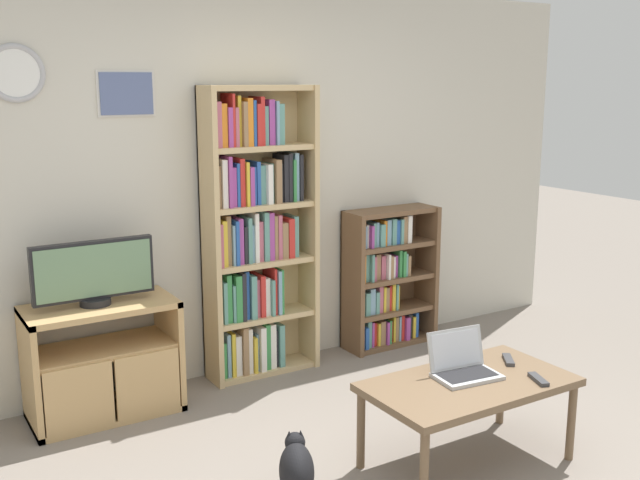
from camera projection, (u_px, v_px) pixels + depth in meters
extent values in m
cube|color=beige|center=(224.00, 185.00, 4.98)|extent=(5.97, 0.06, 2.60)
torus|color=#B2B2B7|center=(15.00, 73.00, 4.14)|extent=(0.33, 0.03, 0.33)
cylinder|color=white|center=(15.00, 73.00, 4.14)|extent=(0.27, 0.02, 0.27)
cube|color=silver|center=(126.00, 94.00, 4.49)|extent=(0.35, 0.01, 0.28)
cube|color=slate|center=(126.00, 94.00, 4.49)|extent=(0.32, 0.02, 0.25)
cube|color=tan|center=(29.00, 374.00, 4.25)|extent=(0.04, 0.45, 0.69)
cube|color=tan|center=(170.00, 347.00, 4.68)|extent=(0.04, 0.45, 0.69)
cube|color=tan|center=(100.00, 307.00, 4.40)|extent=(0.87, 0.45, 0.04)
cube|color=tan|center=(106.00, 411.00, 4.54)|extent=(0.87, 0.45, 0.04)
cube|color=tan|center=(102.00, 349.00, 4.45)|extent=(0.80, 0.41, 0.04)
cube|color=tan|center=(79.00, 398.00, 4.21)|extent=(0.38, 0.02, 0.38)
cube|color=tan|center=(148.00, 383.00, 4.42)|extent=(0.38, 0.02, 0.38)
cylinder|color=black|center=(95.00, 301.00, 4.38)|extent=(0.18, 0.18, 0.04)
cube|color=black|center=(93.00, 270.00, 4.34)|extent=(0.70, 0.05, 0.34)
cube|color=slate|center=(95.00, 271.00, 4.31)|extent=(0.67, 0.01, 0.31)
cube|color=tan|center=(210.00, 240.00, 4.80)|extent=(0.04, 0.26, 1.95)
cube|color=tan|center=(308.00, 229.00, 5.17)|extent=(0.04, 0.26, 1.95)
cube|color=tan|center=(253.00, 231.00, 5.09)|extent=(0.77, 0.02, 1.95)
cube|color=tan|center=(263.00, 369.00, 5.19)|extent=(0.69, 0.22, 0.04)
cube|color=tan|center=(262.00, 316.00, 5.11)|extent=(0.69, 0.22, 0.04)
cube|color=tan|center=(261.00, 262.00, 5.03)|extent=(0.69, 0.22, 0.04)
cube|color=tan|center=(260.00, 206.00, 4.95)|extent=(0.69, 0.22, 0.04)
cube|color=tan|center=(259.00, 148.00, 4.87)|extent=(0.69, 0.22, 0.04)
cube|color=tan|center=(258.00, 88.00, 4.78)|extent=(0.69, 0.22, 0.04)
cube|color=#388947|center=(219.00, 358.00, 5.01)|extent=(0.04, 0.16, 0.24)
cube|color=#759EB7|center=(225.00, 353.00, 5.02)|extent=(0.03, 0.16, 0.30)
cube|color=gold|center=(229.00, 352.00, 5.03)|extent=(0.03, 0.18, 0.30)
cube|color=white|center=(234.00, 353.00, 5.06)|extent=(0.04, 0.17, 0.28)
cube|color=#93704C|center=(240.00, 348.00, 5.07)|extent=(0.04, 0.20, 0.33)
cube|color=white|center=(245.00, 348.00, 5.10)|extent=(0.03, 0.17, 0.31)
cube|color=gold|center=(250.00, 352.00, 5.11)|extent=(0.02, 0.20, 0.25)
cube|color=#759EB7|center=(253.00, 350.00, 5.13)|extent=(0.02, 0.16, 0.26)
cube|color=white|center=(257.00, 346.00, 5.13)|extent=(0.04, 0.20, 0.31)
cube|color=#388947|center=(263.00, 344.00, 5.16)|extent=(0.04, 0.18, 0.32)
cube|color=white|center=(268.00, 343.00, 5.18)|extent=(0.04, 0.17, 0.31)
cube|color=#232328|center=(272.00, 346.00, 5.21)|extent=(0.02, 0.16, 0.26)
cube|color=#5B9389|center=(276.00, 343.00, 5.22)|extent=(0.04, 0.18, 0.30)
cube|color=#232328|center=(216.00, 302.00, 4.92)|extent=(0.02, 0.16, 0.27)
cube|color=#5B9389|center=(220.00, 301.00, 4.92)|extent=(0.03, 0.19, 0.28)
cube|color=#388947|center=(224.00, 297.00, 4.94)|extent=(0.03, 0.18, 0.32)
cube|color=#5B9389|center=(229.00, 301.00, 4.96)|extent=(0.02, 0.19, 0.25)
cube|color=#388947|center=(233.00, 296.00, 4.97)|extent=(0.04, 0.20, 0.31)
cube|color=#232328|center=(238.00, 295.00, 4.98)|extent=(0.03, 0.20, 0.32)
cube|color=#2856A8|center=(242.00, 293.00, 5.01)|extent=(0.03, 0.17, 0.33)
cube|color=#5B9389|center=(248.00, 295.00, 5.03)|extent=(0.04, 0.20, 0.29)
cube|color=#B75B70|center=(253.00, 296.00, 5.06)|extent=(0.03, 0.16, 0.26)
cube|color=red|center=(258.00, 294.00, 5.07)|extent=(0.03, 0.18, 0.28)
cube|color=white|center=(262.00, 295.00, 5.09)|extent=(0.04, 0.17, 0.26)
cube|color=#5B9389|center=(267.00, 295.00, 5.10)|extent=(0.02, 0.20, 0.25)
cube|color=red|center=(270.00, 289.00, 5.11)|extent=(0.02, 0.18, 0.32)
cube|color=#759EB7|center=(274.00, 290.00, 5.12)|extent=(0.02, 0.20, 0.30)
cube|color=#388947|center=(277.00, 289.00, 5.14)|extent=(0.02, 0.19, 0.31)
cube|color=#B75B70|center=(216.00, 244.00, 4.83)|extent=(0.03, 0.20, 0.28)
cube|color=gold|center=(220.00, 242.00, 4.85)|extent=(0.03, 0.18, 0.30)
cube|color=#93704C|center=(224.00, 239.00, 4.87)|extent=(0.03, 0.16, 0.33)
cube|color=#759EB7|center=(229.00, 244.00, 4.88)|extent=(0.02, 0.18, 0.27)
cube|color=#2856A8|center=(232.00, 241.00, 4.89)|extent=(0.02, 0.19, 0.29)
cube|color=#9E4293|center=(236.00, 240.00, 4.91)|extent=(0.04, 0.17, 0.30)
cube|color=#232328|center=(241.00, 244.00, 4.93)|extent=(0.02, 0.17, 0.25)
cube|color=#5B9389|center=(245.00, 239.00, 4.94)|extent=(0.03, 0.18, 0.30)
cube|color=#759EB7|center=(248.00, 242.00, 4.96)|extent=(0.02, 0.16, 0.25)
cube|color=white|center=(251.00, 236.00, 4.96)|extent=(0.03, 0.18, 0.33)
cube|color=#B75B70|center=(256.00, 240.00, 4.99)|extent=(0.04, 0.16, 0.27)
cube|color=#5B9389|center=(261.00, 235.00, 5.00)|extent=(0.03, 0.18, 0.33)
cube|color=#9E4293|center=(266.00, 235.00, 5.02)|extent=(0.04, 0.18, 0.32)
cube|color=#93704C|center=(271.00, 236.00, 5.04)|extent=(0.02, 0.18, 0.30)
cube|color=#B75B70|center=(274.00, 235.00, 5.05)|extent=(0.03, 0.18, 0.30)
cube|color=#93704C|center=(279.00, 239.00, 5.08)|extent=(0.04, 0.18, 0.25)
cube|color=red|center=(286.00, 237.00, 5.10)|extent=(0.04, 0.19, 0.27)
cube|color=#5B9389|center=(291.00, 235.00, 5.12)|extent=(0.03, 0.17, 0.28)
cube|color=#93704C|center=(214.00, 186.00, 4.76)|extent=(0.04, 0.16, 0.27)
cube|color=white|center=(220.00, 183.00, 4.77)|extent=(0.04, 0.18, 0.31)
cube|color=#9E4293|center=(225.00, 181.00, 4.78)|extent=(0.02, 0.20, 0.33)
cube|color=#9E4293|center=(229.00, 186.00, 4.81)|extent=(0.03, 0.17, 0.25)
cube|color=#2856A8|center=(233.00, 184.00, 4.83)|extent=(0.02, 0.17, 0.28)
cube|color=red|center=(237.00, 182.00, 4.84)|extent=(0.03, 0.18, 0.31)
cube|color=gold|center=(242.00, 183.00, 4.85)|extent=(0.02, 0.20, 0.28)
cube|color=#9E4293|center=(246.00, 185.00, 4.87)|extent=(0.03, 0.20, 0.25)
cube|color=#2856A8|center=(250.00, 185.00, 4.89)|extent=(0.02, 0.17, 0.25)
cube|color=#2856A8|center=(254.00, 182.00, 4.90)|extent=(0.03, 0.17, 0.28)
cube|color=#5B9389|center=(258.00, 184.00, 4.93)|extent=(0.04, 0.16, 0.25)
cube|color=white|center=(264.00, 183.00, 4.93)|extent=(0.03, 0.20, 0.26)
cube|color=#5B9389|center=(267.00, 182.00, 4.96)|extent=(0.02, 0.16, 0.26)
cube|color=#93704C|center=(272.00, 180.00, 4.96)|extent=(0.04, 0.20, 0.29)
cube|color=#232328|center=(276.00, 182.00, 4.99)|extent=(0.02, 0.16, 0.26)
cube|color=#232328|center=(281.00, 178.00, 5.00)|extent=(0.03, 0.17, 0.31)
cube|color=#232328|center=(285.00, 177.00, 5.02)|extent=(0.03, 0.18, 0.32)
cube|color=#388947|center=(289.00, 180.00, 5.03)|extent=(0.02, 0.19, 0.28)
cube|color=#759EB7|center=(292.00, 176.00, 5.05)|extent=(0.03, 0.16, 0.32)
cube|color=#232328|center=(296.00, 177.00, 5.06)|extent=(0.02, 0.17, 0.31)
cube|color=#B75B70|center=(213.00, 124.00, 4.67)|extent=(0.04, 0.19, 0.28)
cube|color=orange|center=(219.00, 125.00, 4.70)|extent=(0.04, 0.17, 0.27)
cube|color=#9E4293|center=(225.00, 127.00, 4.72)|extent=(0.03, 0.19, 0.25)
cube|color=red|center=(228.00, 120.00, 4.73)|extent=(0.02, 0.18, 0.33)
cube|color=#B75B70|center=(232.00, 127.00, 4.75)|extent=(0.02, 0.18, 0.25)
cube|color=gold|center=(235.00, 121.00, 4.76)|extent=(0.02, 0.16, 0.32)
cube|color=#93704C|center=(239.00, 124.00, 4.77)|extent=(0.03, 0.20, 0.28)
cube|color=orange|center=(244.00, 122.00, 4.78)|extent=(0.04, 0.19, 0.30)
cube|color=#2856A8|center=(249.00, 123.00, 4.80)|extent=(0.02, 0.19, 0.29)
cube|color=red|center=(253.00, 124.00, 4.82)|extent=(0.03, 0.20, 0.27)
cube|color=red|center=(257.00, 121.00, 4.83)|extent=(0.03, 0.18, 0.31)
cube|color=#5B9389|center=(261.00, 125.00, 4.86)|extent=(0.03, 0.16, 0.25)
cube|color=#9E4293|center=(267.00, 122.00, 4.87)|extent=(0.04, 0.17, 0.29)
cube|color=#759EB7|center=(272.00, 123.00, 4.89)|extent=(0.02, 0.19, 0.28)
cube|color=#5B9389|center=(276.00, 124.00, 4.91)|extent=(0.04, 0.17, 0.26)
cube|color=brown|center=(352.00, 284.00, 5.45)|extent=(0.04, 0.27, 1.05)
cube|color=brown|center=(426.00, 272.00, 5.80)|extent=(0.04, 0.27, 1.05)
cube|color=brown|center=(380.00, 274.00, 5.73)|extent=(0.73, 0.02, 1.05)
cube|color=brown|center=(389.00, 341.00, 5.73)|extent=(0.65, 0.24, 0.04)
cube|color=brown|center=(390.00, 310.00, 5.68)|extent=(0.65, 0.24, 0.04)
cube|color=brown|center=(390.00, 278.00, 5.63)|extent=(0.65, 0.24, 0.04)
cube|color=brown|center=(391.00, 245.00, 5.57)|extent=(0.65, 0.24, 0.04)
cube|color=brown|center=(392.00, 211.00, 5.52)|extent=(0.65, 0.24, 0.04)
cube|color=#2856A8|center=(355.00, 336.00, 5.57)|extent=(0.03, 0.18, 0.16)
cube|color=#2856A8|center=(359.00, 335.00, 5.58)|extent=(0.03, 0.22, 0.16)
cube|color=#5B9389|center=(363.00, 332.00, 5.59)|extent=(0.03, 0.19, 0.20)
cube|color=#9E4293|center=(366.00, 332.00, 5.61)|extent=(0.02, 0.20, 0.19)
cube|color=red|center=(369.00, 332.00, 5.63)|extent=(0.03, 0.17, 0.18)
cube|color=gold|center=(372.00, 332.00, 5.64)|extent=(0.02, 0.20, 0.17)
cube|color=#93704C|center=(376.00, 330.00, 5.66)|extent=(0.04, 0.20, 0.18)
cube|color=#9E4293|center=(380.00, 330.00, 5.67)|extent=(0.02, 0.22, 0.17)
cube|color=#388947|center=(383.00, 329.00, 5.69)|extent=(0.02, 0.21, 0.18)
cube|color=red|center=(385.00, 329.00, 5.71)|extent=(0.02, 0.17, 0.16)
cube|color=gold|center=(388.00, 327.00, 5.72)|extent=(0.02, 0.18, 0.20)
cube|color=#93704C|center=(390.00, 326.00, 5.73)|extent=(0.03, 0.18, 0.19)
cube|color=#759EB7|center=(393.00, 326.00, 5.74)|extent=(0.02, 0.19, 0.20)
cube|color=red|center=(396.00, 325.00, 5.76)|extent=(0.03, 0.19, 0.19)
cube|color=#9E4293|center=(400.00, 325.00, 5.77)|extent=(0.03, 0.22, 0.18)
cube|color=#232328|center=(403.00, 324.00, 5.80)|extent=(0.04, 0.18, 0.19)
cube|color=gold|center=(407.00, 324.00, 5.82)|extent=(0.03, 0.19, 0.17)
cube|color=#2856A8|center=(410.00, 322.00, 5.83)|extent=(0.03, 0.18, 0.19)
cube|color=#5B9389|center=(356.00, 304.00, 5.52)|extent=(0.04, 0.17, 0.15)
cube|color=#5B9389|center=(361.00, 302.00, 5.53)|extent=(0.04, 0.20, 0.17)
cube|color=#759EB7|center=(366.00, 299.00, 5.55)|extent=(0.04, 0.19, 0.20)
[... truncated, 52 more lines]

